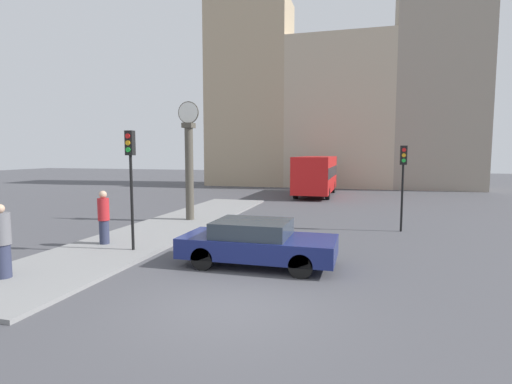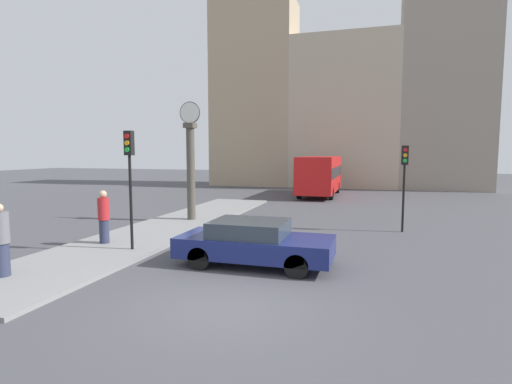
{
  "view_description": "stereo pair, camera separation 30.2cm",
  "coord_description": "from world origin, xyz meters",
  "px_view_note": "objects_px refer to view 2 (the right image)",
  "views": [
    {
      "loc": [
        2.63,
        -7.61,
        3.18
      ],
      "look_at": [
        -1.4,
        7.11,
        1.66
      ],
      "focal_mm": 28.0,
      "sensor_mm": 36.0,
      "label": 1
    },
    {
      "loc": [
        2.92,
        -7.53,
        3.18
      ],
      "look_at": [
        -1.4,
        7.11,
        1.66
      ],
      "focal_mm": 28.0,
      "sensor_mm": 36.0,
      "label": 2
    }
  ],
  "objects_px": {
    "traffic_light_near": "(130,165)",
    "pedestrian_grey_jacket": "(1,240)",
    "pedestrian_red_top": "(104,217)",
    "street_clock": "(191,163)",
    "bus_distant": "(320,174)",
    "traffic_light_far": "(404,170)",
    "sedan_car": "(254,242)"
  },
  "relations": [
    {
      "from": "traffic_light_far",
      "to": "pedestrian_grey_jacket",
      "type": "xyz_separation_m",
      "value": [
        -9.99,
        -9.27,
        -1.48
      ]
    },
    {
      "from": "sedan_car",
      "to": "pedestrian_grey_jacket",
      "type": "bearing_deg",
      "value": -151.49
    },
    {
      "from": "sedan_car",
      "to": "traffic_light_near",
      "type": "height_order",
      "value": "traffic_light_near"
    },
    {
      "from": "street_clock",
      "to": "pedestrian_red_top",
      "type": "relative_size",
      "value": 2.97
    },
    {
      "from": "pedestrian_red_top",
      "to": "bus_distant",
      "type": "bearing_deg",
      "value": 74.68
    },
    {
      "from": "traffic_light_near",
      "to": "traffic_light_far",
      "type": "xyz_separation_m",
      "value": [
        8.5,
        5.93,
        -0.31
      ]
    },
    {
      "from": "pedestrian_red_top",
      "to": "pedestrian_grey_jacket",
      "type": "relative_size",
      "value": 0.99
    },
    {
      "from": "bus_distant",
      "to": "pedestrian_red_top",
      "type": "height_order",
      "value": "bus_distant"
    },
    {
      "from": "sedan_car",
      "to": "pedestrian_red_top",
      "type": "distance_m",
      "value": 5.62
    },
    {
      "from": "pedestrian_red_top",
      "to": "pedestrian_grey_jacket",
      "type": "height_order",
      "value": "pedestrian_grey_jacket"
    },
    {
      "from": "sedan_car",
      "to": "traffic_light_near",
      "type": "bearing_deg",
      "value": 176.12
    },
    {
      "from": "pedestrian_grey_jacket",
      "to": "traffic_light_near",
      "type": "bearing_deg",
      "value": 65.99
    },
    {
      "from": "bus_distant",
      "to": "street_clock",
      "type": "relative_size",
      "value": 1.44
    },
    {
      "from": "traffic_light_near",
      "to": "bus_distant",
      "type": "bearing_deg",
      "value": 79.19
    },
    {
      "from": "traffic_light_near",
      "to": "traffic_light_far",
      "type": "distance_m",
      "value": 10.37
    },
    {
      "from": "bus_distant",
      "to": "pedestrian_grey_jacket",
      "type": "xyz_separation_m",
      "value": [
        -5.03,
        -21.9,
        -0.63
      ]
    },
    {
      "from": "traffic_light_near",
      "to": "pedestrian_red_top",
      "type": "bearing_deg",
      "value": 160.86
    },
    {
      "from": "bus_distant",
      "to": "sedan_car",
      "type": "bearing_deg",
      "value": -88.17
    },
    {
      "from": "bus_distant",
      "to": "traffic_light_far",
      "type": "relative_size",
      "value": 2.24
    },
    {
      "from": "traffic_light_near",
      "to": "traffic_light_far",
      "type": "bearing_deg",
      "value": 34.9
    },
    {
      "from": "street_clock",
      "to": "pedestrian_grey_jacket",
      "type": "bearing_deg",
      "value": -95.02
    },
    {
      "from": "street_clock",
      "to": "pedestrian_red_top",
      "type": "xyz_separation_m",
      "value": [
        -0.72,
        -5.28,
        -1.68
      ]
    },
    {
      "from": "bus_distant",
      "to": "pedestrian_grey_jacket",
      "type": "height_order",
      "value": "bus_distant"
    },
    {
      "from": "bus_distant",
      "to": "traffic_light_far",
      "type": "xyz_separation_m",
      "value": [
        4.95,
        -12.63,
        0.85
      ]
    },
    {
      "from": "traffic_light_near",
      "to": "pedestrian_grey_jacket",
      "type": "bearing_deg",
      "value": -114.01
    },
    {
      "from": "pedestrian_grey_jacket",
      "to": "street_clock",
      "type": "bearing_deg",
      "value": 84.98
    },
    {
      "from": "sedan_car",
      "to": "bus_distant",
      "type": "bearing_deg",
      "value": 91.83
    },
    {
      "from": "traffic_light_near",
      "to": "pedestrian_grey_jacket",
      "type": "distance_m",
      "value": 4.07
    },
    {
      "from": "sedan_car",
      "to": "street_clock",
      "type": "height_order",
      "value": "street_clock"
    },
    {
      "from": "sedan_car",
      "to": "street_clock",
      "type": "relative_size",
      "value": 0.81
    },
    {
      "from": "street_clock",
      "to": "pedestrian_red_top",
      "type": "distance_m",
      "value": 5.59
    },
    {
      "from": "street_clock",
      "to": "pedestrian_grey_jacket",
      "type": "distance_m",
      "value": 9.3
    }
  ]
}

